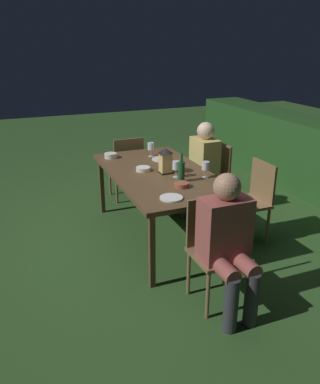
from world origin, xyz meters
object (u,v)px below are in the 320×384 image
(chair_side_right_b, at_px, (252,198))
(plate_a, at_px, (171,198))
(green_bottle_on_table, at_px, (181,171))
(wine_glass_c, at_px, (206,167))
(person_in_rust, at_px, (228,240))
(chair_head_near, at_px, (127,165))
(plate_b, at_px, (162,159))
(bowl_bread, at_px, (143,169))
(person_in_mustard, at_px, (200,164))
(chair_side_right_a, at_px, (213,174))
(chair_head_far, at_px, (215,246))
(bowl_olives, at_px, (111,155))
(dining_table, at_px, (160,177))
(wine_glass_b, at_px, (176,166))
(wine_glass_a, at_px, (151,147))
(bowl_salad, at_px, (182,185))
(lantern_centerpiece, at_px, (165,160))

(chair_side_right_b, bearing_deg, plate_a, -74.43)
(green_bottle_on_table, bearing_deg, wine_glass_c, 93.37)
(person_in_rust, xyz_separation_m, plate_a, (-0.66, -0.18, 0.12))
(chair_head_near, distance_m, plate_b, 0.84)
(plate_a, bearing_deg, bowl_bread, 177.58)
(chair_head_near, height_order, plate_a, chair_head_near)
(wine_glass_c, bearing_deg, person_in_mustard, 156.12)
(green_bottle_on_table, bearing_deg, person_in_rust, -4.53)
(chair_side_right_a, bearing_deg, chair_head_far, -28.81)
(chair_side_right_b, xyz_separation_m, bowl_bread, (-0.53, -1.04, 0.29))
(green_bottle_on_table, xyz_separation_m, plate_a, (0.37, -0.27, -0.10))
(chair_head_near, distance_m, bowl_olives, 0.66)
(dining_table, bearing_deg, chair_head_near, 180.00)
(person_in_rust, relative_size, bowl_bread, 7.50)
(dining_table, bearing_deg, wine_glass_b, 23.16)
(person_in_rust, height_order, bowl_olives, person_in_rust)
(chair_side_right_b, relative_size, bowl_olives, 5.97)
(chair_head_near, height_order, wine_glass_a, wine_glass_a)
(person_in_mustard, bearing_deg, wine_glass_b, -43.53)
(chair_head_far, bearing_deg, wine_glass_a, 176.07)
(dining_table, relative_size, green_bottle_on_table, 6.53)
(plate_b, height_order, bowl_salad, bowl_salad)
(bowl_bread, bearing_deg, wine_glass_b, 36.88)
(dining_table, bearing_deg, wine_glass_a, 168.34)
(wine_glass_b, xyz_separation_m, bowl_salad, (0.28, -0.07, -0.09))
(lantern_centerpiece, height_order, plate_a, lantern_centerpiece)
(wine_glass_b, relative_size, plate_a, 0.82)
(person_in_rust, xyz_separation_m, lantern_centerpiece, (-1.34, 0.04, 0.26))
(person_in_rust, relative_size, green_bottle_on_table, 3.96)
(chair_side_right_a, distance_m, person_in_rust, 2.03)
(person_in_mustard, bearing_deg, chair_side_right_a, 90.00)
(chair_head_far, distance_m, plate_b, 1.65)
(plate_b, bearing_deg, person_in_mustard, 90.77)
(bowl_olives, distance_m, bowl_bread, 0.63)
(wine_glass_a, relative_size, wine_glass_b, 1.00)
(dining_table, distance_m, green_bottle_on_table, 0.40)
(chair_head_far, distance_m, wine_glass_b, 1.06)
(chair_side_right_a, distance_m, plate_b, 0.75)
(wine_glass_b, relative_size, bowl_salad, 1.20)
(wine_glass_c, xyz_separation_m, bowl_bread, (-0.45, -0.51, -0.10))
(chair_head_near, xyz_separation_m, bowl_bread, (1.09, -0.15, 0.29))
(person_in_rust, xyz_separation_m, bowl_bread, (-1.50, -0.15, 0.14))
(chair_head_far, relative_size, wine_glass_c, 5.15)
(chair_side_right_b, height_order, bowl_olives, chair_side_right_b)
(chair_head_far, bearing_deg, chair_side_right_a, 151.19)
(chair_head_far, bearing_deg, person_in_rust, 0.00)
(chair_side_right_b, xyz_separation_m, wine_glass_a, (-1.02, -0.77, 0.38))
(lantern_centerpiece, bearing_deg, bowl_olives, -153.47)
(bowl_olives, bearing_deg, dining_table, 25.60)
(chair_side_right_b, relative_size, plate_b, 3.82)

